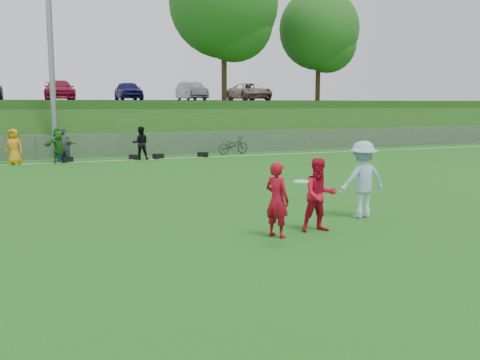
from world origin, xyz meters
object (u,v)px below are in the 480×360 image
player_blue (362,180)px  recycling_bin (63,152)px  frisbee (301,182)px  player_red_left (277,200)px  player_red_center (320,195)px  bicycle (233,145)px

player_blue → recycling_bin: (-6.09, 16.56, -0.50)m
player_blue → frisbee: player_blue is taller
player_red_left → recycling_bin: size_ratio=1.72×
player_blue → frisbee: (-2.94, -2.20, 0.41)m
player_red_center → frisbee: size_ratio=5.55×
player_blue → bicycle: player_blue is taller
recycling_bin → player_red_left: bearing=-79.6°
player_red_left → player_red_center: bearing=-111.3°
player_blue → bicycle: bearing=-99.7°
player_red_center → frisbee: bearing=-124.9°
player_red_center → bicycle: (4.92, 18.04, -0.31)m
player_red_left → player_blue: bearing=-97.2°
player_red_center → player_blue: player_blue is taller
player_red_center → frisbee: (-1.18, -1.30, 0.55)m
frisbee → bicycle: bearing=72.5°
player_red_left → player_red_center: player_red_center is taller
player_red_left → player_blue: 3.05m
player_red_left → bicycle: 19.12m
player_blue → recycling_bin: player_blue is taller
recycling_bin → bicycle: (9.25, 0.57, 0.04)m
player_red_left → frisbee: size_ratio=5.45×
frisbee → recycling_bin: (-3.15, 18.76, -0.91)m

